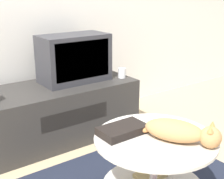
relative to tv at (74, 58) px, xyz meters
The scene contains 6 objects.
tv_stand 0.49m from the tv, behind, with size 1.34×0.60×0.48m.
tv is the anchor object (origin of this frame).
mug 0.47m from the tv, 21.77° to the right, with size 0.07×0.07×0.09m.
coffee_table 1.31m from the tv, 98.86° to the right, with size 0.69×0.69×0.47m.
dvd_box 1.16m from the tv, 105.95° to the right, with size 0.27×0.16×0.05m.
cat 1.37m from the tv, 95.18° to the right, with size 0.30×0.49×0.14m.
Camera 1 is at (-1.18, -1.20, 1.28)m, focal length 50.00 mm.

